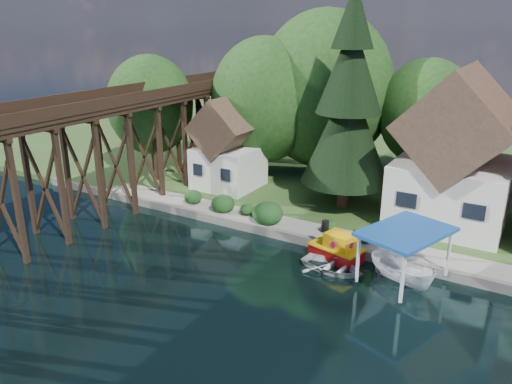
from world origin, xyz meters
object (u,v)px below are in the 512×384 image
conifer (349,105)px  tugboat (337,249)px  boat_canopy (403,261)px  house_left (455,159)px  shed (228,149)px  boat_white_a (332,265)px  trestle_bridge (102,147)px

conifer → tugboat: bearing=-70.9°
boat_canopy → house_left: bearing=86.7°
boat_canopy → tugboat: bearing=167.4°
tugboat → conifer: bearing=109.1°
shed → boat_white_a: shed is taller
trestle_bridge → house_left: size_ratio=4.01×
trestle_bridge → house_left: (23.00, 10.83, -0.21)m
trestle_bridge → boat_canopy: trestle_bridge is taller
conifer → boat_white_a: (3.09, -9.46, -7.99)m
conifer → boat_canopy: (7.07, -8.83, -6.97)m
house_left → trestle_bridge: bearing=-154.8°
house_left → tugboat: 11.07m
house_left → boat_canopy: bearing=-93.3°
conifer → trestle_bridge: bearing=-147.5°
trestle_bridge → tugboat: 18.77m
tugboat → boat_white_a: (0.37, -1.60, -0.31)m
house_left → boat_white_a: bearing=-113.4°
shed → tugboat: size_ratio=2.18×
boat_white_a → conifer: bearing=24.2°
house_left → shed: size_ratio=1.40×
boat_canopy → trestle_bridge: bearing=-177.5°
trestle_bridge → conifer: 18.48m
trestle_bridge → tugboat: (18.08, 1.95, -4.64)m
trestle_bridge → shed: size_ratio=5.63×
conifer → boat_canopy: conifer is taller
shed → conifer: 11.34m
house_left → shed: (-18.00, -1.50, -1.31)m
shed → boat_white_a: (13.46, -8.98, -3.42)m
boat_canopy → shed: bearing=154.4°
house_left → boat_canopy: (-0.56, -9.85, -3.72)m
shed → boat_canopy: 19.48m
tugboat → boat_white_a: tugboat is taller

